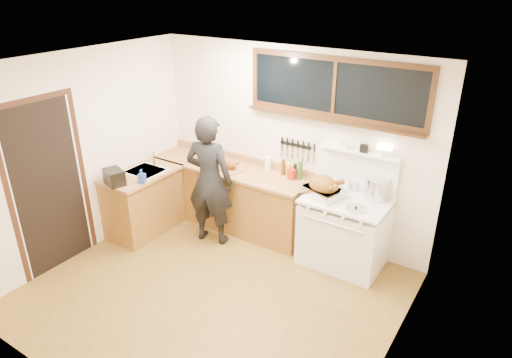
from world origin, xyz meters
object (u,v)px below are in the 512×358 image
Objects in this scene: cutting_board at (231,166)px; roast_turkey at (323,187)px; vintage_stove at (344,230)px; man at (209,181)px.

roast_turkey is (1.42, -0.03, 0.05)m from cutting_board.
cutting_board is at bearing -179.10° from vintage_stove.
vintage_stove is 1.78m from cutting_board.
man is 3.08× the size of roast_turkey.
roast_turkey is at bearing 16.31° from man.
man is 1.51m from roast_turkey.
vintage_stove reaches higher than roast_turkey.
roast_turkey is at bearing -169.84° from vintage_stove.
man is at bearing -164.72° from vintage_stove.
roast_turkey reaches higher than cutting_board.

